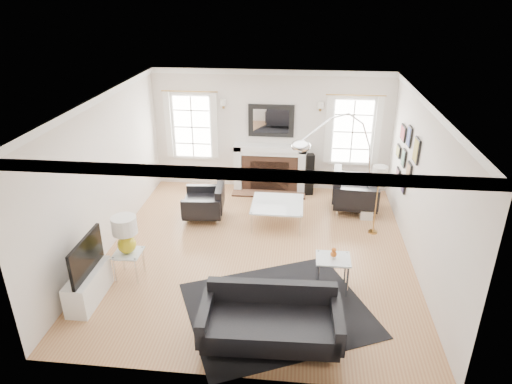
# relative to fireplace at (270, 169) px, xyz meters

# --- Properties ---
(floor) EXTENTS (6.00, 6.00, 0.00)m
(floor) POSITION_rel_fireplace_xyz_m (0.00, -2.79, -0.54)
(floor) COLOR #A36844
(floor) RESTS_ON ground
(back_wall) EXTENTS (5.50, 0.04, 2.80)m
(back_wall) POSITION_rel_fireplace_xyz_m (0.00, 0.21, 0.86)
(back_wall) COLOR silver
(back_wall) RESTS_ON floor
(front_wall) EXTENTS (5.50, 0.04, 2.80)m
(front_wall) POSITION_rel_fireplace_xyz_m (0.00, -5.79, 0.86)
(front_wall) COLOR silver
(front_wall) RESTS_ON floor
(left_wall) EXTENTS (0.04, 6.00, 2.80)m
(left_wall) POSITION_rel_fireplace_xyz_m (-2.75, -2.79, 0.86)
(left_wall) COLOR silver
(left_wall) RESTS_ON floor
(right_wall) EXTENTS (0.04, 6.00, 2.80)m
(right_wall) POSITION_rel_fireplace_xyz_m (2.75, -2.79, 0.86)
(right_wall) COLOR silver
(right_wall) RESTS_ON floor
(ceiling) EXTENTS (5.50, 6.00, 0.02)m
(ceiling) POSITION_rel_fireplace_xyz_m (0.00, -2.79, 2.26)
(ceiling) COLOR white
(ceiling) RESTS_ON back_wall
(crown_molding) EXTENTS (5.50, 6.00, 0.12)m
(crown_molding) POSITION_rel_fireplace_xyz_m (0.00, -2.79, 2.20)
(crown_molding) COLOR white
(crown_molding) RESTS_ON back_wall
(fireplace) EXTENTS (1.70, 0.69, 1.11)m
(fireplace) POSITION_rel_fireplace_xyz_m (0.00, 0.00, 0.00)
(fireplace) COLOR white
(fireplace) RESTS_ON floor
(mantel_mirror) EXTENTS (1.05, 0.07, 0.75)m
(mantel_mirror) POSITION_rel_fireplace_xyz_m (0.00, 0.16, 1.11)
(mantel_mirror) COLOR black
(mantel_mirror) RESTS_ON back_wall
(window_left) EXTENTS (1.24, 0.15, 1.62)m
(window_left) POSITION_rel_fireplace_xyz_m (-1.85, 0.16, 0.92)
(window_left) COLOR white
(window_left) RESTS_ON back_wall
(window_right) EXTENTS (1.24, 0.15, 1.62)m
(window_right) POSITION_rel_fireplace_xyz_m (1.85, 0.16, 0.92)
(window_right) COLOR white
(window_right) RESTS_ON back_wall
(gallery_wall) EXTENTS (0.04, 1.73, 1.29)m
(gallery_wall) POSITION_rel_fireplace_xyz_m (2.72, -1.50, 0.99)
(gallery_wall) COLOR black
(gallery_wall) RESTS_ON right_wall
(tv_unit) EXTENTS (0.35, 1.00, 1.09)m
(tv_unit) POSITION_rel_fireplace_xyz_m (-2.44, -4.49, -0.21)
(tv_unit) COLOR white
(tv_unit) RESTS_ON floor
(area_rug) EXTENTS (3.28, 3.06, 0.01)m
(area_rug) POSITION_rel_fireplace_xyz_m (0.47, -4.43, -0.54)
(area_rug) COLOR black
(area_rug) RESTS_ON floor
(sofa) EXTENTS (1.93, 0.94, 0.62)m
(sofa) POSITION_rel_fireplace_xyz_m (0.41, -5.08, -0.21)
(sofa) COLOR black
(sofa) RESTS_ON floor
(armchair_left) EXTENTS (0.89, 0.97, 0.61)m
(armchair_left) POSITION_rel_fireplace_xyz_m (-1.20, -1.59, -0.20)
(armchair_left) COLOR black
(armchair_left) RESTS_ON floor
(armchair_right) EXTENTS (1.02, 1.12, 0.71)m
(armchair_right) POSITION_rel_fireplace_xyz_m (1.85, -0.86, -0.15)
(armchair_right) COLOR black
(armchair_right) RESTS_ON floor
(coffee_table) EXTENTS (1.03, 1.03, 0.46)m
(coffee_table) POSITION_rel_fireplace_xyz_m (0.29, -1.69, -0.12)
(coffee_table) COLOR silver
(coffee_table) RESTS_ON floor
(side_table_left) EXTENTS (0.44, 0.44, 0.48)m
(side_table_left) POSITION_rel_fireplace_xyz_m (-2.04, -3.84, -0.16)
(side_table_left) COLOR silver
(side_table_left) RESTS_ON floor
(nesting_table) EXTENTS (0.54, 0.45, 0.59)m
(nesting_table) POSITION_rel_fireplace_xyz_m (1.29, -3.83, -0.07)
(nesting_table) COLOR silver
(nesting_table) RESTS_ON floor
(gourd_lamp) EXTENTS (0.40, 0.40, 0.65)m
(gourd_lamp) POSITION_rel_fireplace_xyz_m (-2.04, -3.84, 0.31)
(gourd_lamp) COLOR gold
(gourd_lamp) RESTS_ON side_table_left
(orange_vase) EXTENTS (0.10, 0.10, 0.16)m
(orange_vase) POSITION_rel_fireplace_xyz_m (1.29, -3.83, 0.14)
(orange_vase) COLOR #C65B19
(orange_vase) RESTS_ON nesting_table
(arc_floor_lamp) EXTENTS (1.72, 1.59, 2.44)m
(arc_floor_lamp) POSITION_rel_fireplace_xyz_m (1.42, -1.78, 0.78)
(arc_floor_lamp) COLOR silver
(arc_floor_lamp) RESTS_ON floor
(stick_floor_lamp) EXTENTS (0.28, 0.28, 1.41)m
(stick_floor_lamp) POSITION_rel_fireplace_xyz_m (2.20, -1.87, 0.68)
(stick_floor_lamp) COLOR #B3853E
(stick_floor_lamp) RESTS_ON floor
(speaker_tower) EXTENTS (0.23, 0.23, 0.98)m
(speaker_tower) POSITION_rel_fireplace_xyz_m (0.92, -0.14, -0.05)
(speaker_tower) COLOR black
(speaker_tower) RESTS_ON floor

